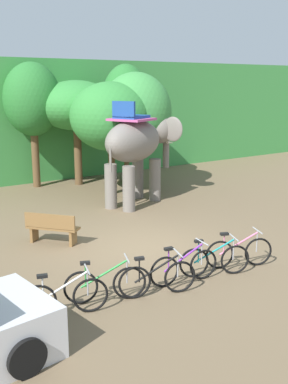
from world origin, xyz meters
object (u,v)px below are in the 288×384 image
elephant (138,144)px  bike_green (105,284)px  tree_left (111,117)px  bike_pink (239,252)px  tree_far_right (32,100)px  bike_teal (215,260)px  bike_white (64,297)px  tree_center (126,101)px  tree_far_left (126,106)px  bike_purple (184,267)px  wooden_bench (52,227)px  bike_black (157,278)px  tree_center_left (136,112)px  tree_center_right (76,106)px

elephant → bike_green: (-5.00, -6.42, -1.82)m
tree_left → bike_pink: bearing=-98.6°
tree_far_right → bike_teal: 11.85m
tree_left → bike_white: tree_left is taller
tree_center → tree_left: bearing=-137.5°
bike_teal → bike_white: bearing=177.3°
tree_center → bike_green: (-6.45, -9.62, -3.23)m
tree_far_left → bike_white: size_ratio=2.95×
bike_purple → bike_teal: same height
tree_left → tree_far_left: 2.62m
bike_purple → wooden_bench: (-1.43, 4.08, 0.09)m
tree_center → bike_black: size_ratio=3.15×
bike_black → bike_teal: (1.70, 0.10, 0.00)m
bike_green → bike_pink: same height
wooden_bench → bike_green: bearing=-96.9°
elephant → bike_pink: elephant is taller
bike_green → tree_center_left: bearing=53.6°
elephant → bike_teal: size_ratio=2.60×
wooden_bench → tree_center_right: bearing=58.7°
tree_center_right → bike_teal: size_ratio=2.82×
tree_center → tree_far_left: 0.50m
bike_purple → wooden_bench: bike_purple is taller
tree_center_right → bike_teal: tree_center_right is taller
tree_left → bike_white: bearing=-125.1°
tree_center → bike_white: (-7.40, -9.72, -3.23)m
tree_center → bike_purple: size_ratio=3.06×
tree_center_left → bike_white: tree_center_left is taller
tree_center_right → bike_teal: bearing=-99.3°
elephant → bike_black: (-3.96, -6.80, -1.82)m
bike_white → tree_far_left: bearing=52.9°
tree_center_right → elephant: size_ratio=1.08×
tree_far_right → tree_far_left: 4.07m
tree_far_right → bike_green: size_ratio=3.25×
bike_teal → bike_pink: size_ratio=1.00×
tree_far_right → bike_black: 12.08m
tree_far_left → bike_black: size_ratio=2.96×
tree_far_right → tree_far_left: tree_far_right is taller
tree_center_right → bike_white: bearing=-117.2°
tree_left → bike_teal: bearing=-104.0°
bike_white → bike_pink: same height
tree_center → bike_green: bearing=-123.8°
tree_center_right → bike_white: (-5.46, -10.62, -3.04)m
elephant → wooden_bench: size_ratio=2.95×
tree_far_left → bike_black: tree_far_left is taller
tree_left → tree_center_left: size_ratio=0.92×
tree_far_left → elephant: 4.13m
bike_purple → bike_teal: (0.84, -0.07, 0.00)m
bike_white → bike_teal: size_ratio=1.03×
tree_center_right → bike_green: tree_center_right is taller
elephant → bike_purple: 7.54m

